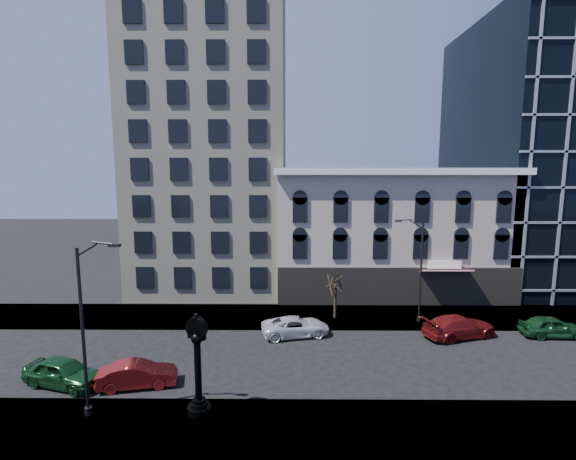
{
  "coord_description": "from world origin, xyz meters",
  "views": [
    {
      "loc": [
        2.25,
        -25.82,
        12.25
      ],
      "look_at": [
        2.0,
        4.0,
        8.0
      ],
      "focal_mm": 26.0,
      "sensor_mm": 36.0,
      "label": 1
    }
  ],
  "objects_px": {
    "street_lamp_near": "(92,283)",
    "car_near_a": "(63,372)",
    "street_clock": "(198,368)",
    "car_near_b": "(137,374)"
  },
  "relations": [
    {
      "from": "street_clock",
      "to": "street_lamp_near",
      "type": "bearing_deg",
      "value": -151.58
    },
    {
      "from": "street_clock",
      "to": "car_near_b",
      "type": "relative_size",
      "value": 1.2
    },
    {
      "from": "street_clock",
      "to": "car_near_a",
      "type": "relative_size",
      "value": 1.11
    },
    {
      "from": "street_lamp_near",
      "to": "car_near_a",
      "type": "relative_size",
      "value": 1.92
    },
    {
      "from": "car_near_b",
      "to": "street_clock",
      "type": "bearing_deg",
      "value": -135.13
    },
    {
      "from": "street_lamp_near",
      "to": "car_near_a",
      "type": "bearing_deg",
      "value": 144.31
    },
    {
      "from": "car_near_a",
      "to": "street_lamp_near",
      "type": "bearing_deg",
      "value": -114.6
    },
    {
      "from": "car_near_a",
      "to": "car_near_b",
      "type": "bearing_deg",
      "value": -74.31
    },
    {
      "from": "street_clock",
      "to": "street_lamp_near",
      "type": "relative_size",
      "value": 0.58
    },
    {
      "from": "street_lamp_near",
      "to": "car_near_a",
      "type": "xyz_separation_m",
      "value": [
        -3.57,
        3.15,
        -6.12
      ]
    }
  ]
}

